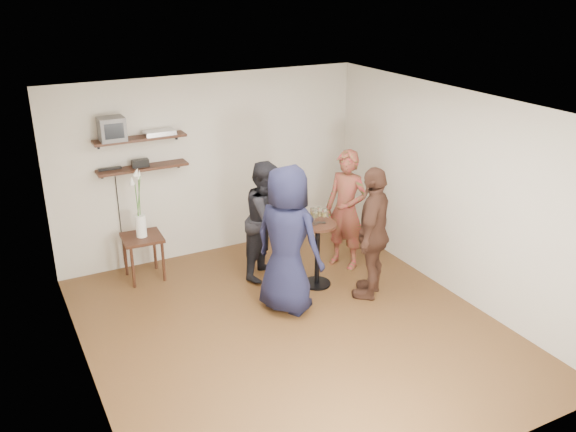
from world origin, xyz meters
The scene contains 18 objects.
room centered at (0.00, 0.00, 1.30)m, with size 4.58×5.08×2.68m.
shelf_upper centered at (-1.00, 2.38, 1.85)m, with size 1.20×0.25×0.04m, color black.
shelf_lower centered at (-1.00, 2.38, 1.45)m, with size 1.20×0.25×0.04m, color black.
crt_monitor centered at (-1.35, 2.38, 2.02)m, with size 0.32×0.30×0.30m, color #59595B.
dvd_deck centered at (-0.74, 2.38, 1.90)m, with size 0.40×0.24×0.06m, color silver.
radio centered at (-1.03, 2.38, 1.52)m, with size 0.22×0.10×0.10m, color black.
power_strip centered at (-1.42, 2.42, 1.48)m, with size 0.30×0.05×0.03m, color black.
side_table centered at (-1.17, 2.06, 0.51)m, with size 0.54×0.54×0.61m.
vase_lilies centered at (-1.17, 2.06, 0.92)m, with size 0.19×0.20×0.97m.
drinks_table centered at (0.79, 0.82, 0.57)m, with size 0.48×0.48×0.88m.
wine_glass_fl centered at (0.74, 0.79, 1.03)m, with size 0.07×0.07×0.21m.
wine_glass_fr centered at (0.87, 0.78, 1.01)m, with size 0.06×0.06×0.19m.
wine_glass_bl centered at (0.75, 0.88, 1.01)m, with size 0.06×0.06×0.19m.
wine_glass_br centered at (0.82, 0.82, 1.02)m, with size 0.07×0.07×0.21m.
person_plaid centered at (1.44, 1.14, 0.84)m, with size 0.61×0.40×1.67m, color red.
person_dark centered at (0.36, 1.39, 0.80)m, with size 0.78×0.61×1.61m, color black.
person_navy centered at (0.17, 0.46, 0.92)m, with size 0.89×0.58×1.83m, color black.
person_brown centered at (1.28, 0.28, 0.86)m, with size 1.00×0.42×1.71m, color #40261B.
Camera 1 is at (-2.87, -5.38, 3.86)m, focal length 38.00 mm.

